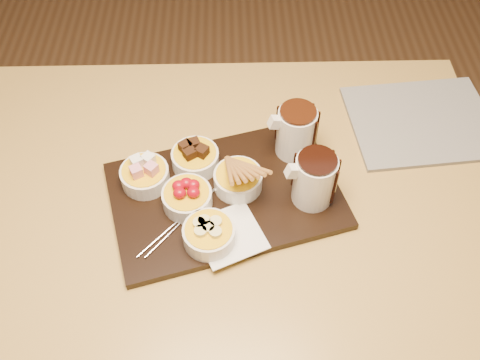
{
  "coord_description": "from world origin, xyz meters",
  "views": [
    {
      "loc": [
        0.03,
        -0.68,
        1.65
      ],
      "look_at": [
        0.05,
        -0.03,
        0.81
      ],
      "focal_mm": 40.0,
      "sensor_mm": 36.0,
      "label": 1
    }
  ],
  "objects_px": {
    "newspaper": "(421,122)",
    "bowl_strawberries": "(187,198)",
    "pitcher_dark_chocolate": "(314,180)",
    "pitcher_milk_chocolate": "(296,132)",
    "serving_board": "(225,195)",
    "dining_table": "(219,214)"
  },
  "relations": [
    {
      "from": "dining_table",
      "to": "bowl_strawberries",
      "type": "height_order",
      "value": "bowl_strawberries"
    },
    {
      "from": "serving_board",
      "to": "newspaper",
      "type": "bearing_deg",
      "value": 8.8
    },
    {
      "from": "dining_table",
      "to": "pitcher_milk_chocolate",
      "type": "relative_size",
      "value": 10.65
    },
    {
      "from": "serving_board",
      "to": "pitcher_dark_chocolate",
      "type": "relative_size",
      "value": 4.08
    },
    {
      "from": "pitcher_milk_chocolate",
      "to": "bowl_strawberries",
      "type": "bearing_deg",
      "value": -163.61
    },
    {
      "from": "bowl_strawberries",
      "to": "pitcher_milk_chocolate",
      "type": "bearing_deg",
      "value": 31.75
    },
    {
      "from": "dining_table",
      "to": "pitcher_milk_chocolate",
      "type": "bearing_deg",
      "value": 27.07
    },
    {
      "from": "pitcher_dark_chocolate",
      "to": "pitcher_milk_chocolate",
      "type": "bearing_deg",
      "value": 85.6
    },
    {
      "from": "bowl_strawberries",
      "to": "pitcher_milk_chocolate",
      "type": "relative_size",
      "value": 0.89
    },
    {
      "from": "dining_table",
      "to": "pitcher_milk_chocolate",
      "type": "xyz_separation_m",
      "value": [
        0.17,
        0.09,
        0.17
      ]
    },
    {
      "from": "pitcher_dark_chocolate",
      "to": "pitcher_milk_chocolate",
      "type": "distance_m",
      "value": 0.13
    },
    {
      "from": "dining_table",
      "to": "newspaper",
      "type": "relative_size",
      "value": 3.68
    },
    {
      "from": "bowl_strawberries",
      "to": "pitcher_dark_chocolate",
      "type": "distance_m",
      "value": 0.25
    },
    {
      "from": "pitcher_dark_chocolate",
      "to": "newspaper",
      "type": "relative_size",
      "value": 0.35
    },
    {
      "from": "serving_board",
      "to": "pitcher_milk_chocolate",
      "type": "relative_size",
      "value": 4.08
    },
    {
      "from": "newspaper",
      "to": "pitcher_milk_chocolate",
      "type": "bearing_deg",
      "value": -168.88
    },
    {
      "from": "newspaper",
      "to": "bowl_strawberries",
      "type": "bearing_deg",
      "value": -161.96
    },
    {
      "from": "bowl_strawberries",
      "to": "pitcher_milk_chocolate",
      "type": "distance_m",
      "value": 0.27
    },
    {
      "from": "serving_board",
      "to": "pitcher_dark_chocolate",
      "type": "bearing_deg",
      "value": -19.98
    },
    {
      "from": "serving_board",
      "to": "dining_table",
      "type": "bearing_deg",
      "value": 106.38
    },
    {
      "from": "serving_board",
      "to": "pitcher_milk_chocolate",
      "type": "xyz_separation_m",
      "value": [
        0.15,
        0.11,
        0.07
      ]
    },
    {
      "from": "serving_board",
      "to": "pitcher_dark_chocolate",
      "type": "distance_m",
      "value": 0.19
    }
  ]
}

